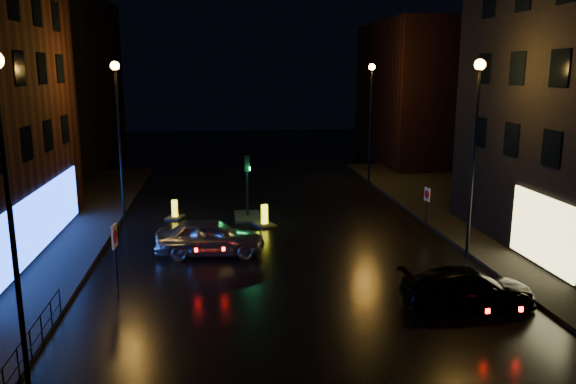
% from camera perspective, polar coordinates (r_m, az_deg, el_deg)
% --- Properties ---
extents(ground, '(120.00, 120.00, 0.00)m').
position_cam_1_polar(ground, '(18.00, 2.41, -13.87)').
color(ground, black).
rests_on(ground, ground).
extents(pavement_right, '(12.00, 44.00, 0.15)m').
position_cam_1_polar(pavement_right, '(30.25, 26.83, -4.14)').
color(pavement_right, black).
rests_on(pavement_right, ground).
extents(building_far_left, '(8.00, 16.00, 14.00)m').
position_cam_1_polar(building_far_left, '(52.63, -22.19, 10.37)').
color(building_far_left, black).
rests_on(building_far_left, ground).
extents(building_far_right, '(8.00, 14.00, 12.00)m').
position_cam_1_polar(building_far_right, '(51.15, 13.29, 9.78)').
color(building_far_right, black).
rests_on(building_far_right, ground).
extents(street_lamp_lnear, '(0.44, 0.44, 8.37)m').
position_cam_1_polar(street_lamp_lnear, '(14.99, -26.77, 1.88)').
color(street_lamp_lnear, black).
rests_on(street_lamp_lnear, ground).
extents(street_lamp_lfar, '(0.44, 0.44, 8.37)m').
position_cam_1_polar(street_lamp_lfar, '(30.44, -16.88, 7.29)').
color(street_lamp_lfar, black).
rests_on(street_lamp_lfar, ground).
extents(street_lamp_rnear, '(0.44, 0.44, 8.37)m').
position_cam_1_polar(street_lamp_rnear, '(24.45, 18.51, 6.09)').
color(street_lamp_rnear, black).
rests_on(street_lamp_rnear, ground).
extents(street_lamp_rfar, '(0.44, 0.44, 8.37)m').
position_cam_1_polar(street_lamp_rfar, '(39.44, 8.41, 8.69)').
color(street_lamp_rfar, black).
rests_on(street_lamp_rfar, ground).
extents(traffic_signal, '(1.40, 2.40, 3.45)m').
position_cam_1_polar(traffic_signal, '(30.87, -4.12, -1.68)').
color(traffic_signal, black).
rests_on(traffic_signal, ground).
extents(guard_railing, '(0.05, 6.04, 1.00)m').
position_cam_1_polar(guard_railing, '(17.37, -24.75, -13.37)').
color(guard_railing, black).
rests_on(guard_railing, ground).
extents(silver_hatchback, '(4.83, 2.23, 1.61)m').
position_cam_1_polar(silver_hatchback, '(24.81, -7.86, -4.54)').
color(silver_hatchback, '#B0B3B8').
rests_on(silver_hatchback, ground).
extents(dark_sedan, '(4.60, 1.88, 1.33)m').
position_cam_1_polar(dark_sedan, '(20.33, 17.81, -9.27)').
color(dark_sedan, black).
rests_on(dark_sedan, ground).
extents(bollard_near, '(1.29, 1.51, 1.12)m').
position_cam_1_polar(bollard_near, '(29.26, -2.40, -2.96)').
color(bollard_near, black).
rests_on(bollard_near, ground).
extents(bollard_far, '(1.11, 1.36, 1.03)m').
position_cam_1_polar(bollard_far, '(31.27, -11.41, -2.24)').
color(bollard_far, black).
rests_on(bollard_far, ground).
extents(road_sign_left, '(0.11, 0.62, 2.54)m').
position_cam_1_polar(road_sign_left, '(21.07, -17.18, -4.91)').
color(road_sign_left, black).
rests_on(road_sign_left, ground).
extents(road_sign_right, '(0.14, 0.51, 2.12)m').
position_cam_1_polar(road_sign_right, '(29.34, 13.94, -0.58)').
color(road_sign_right, black).
rests_on(road_sign_right, ground).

